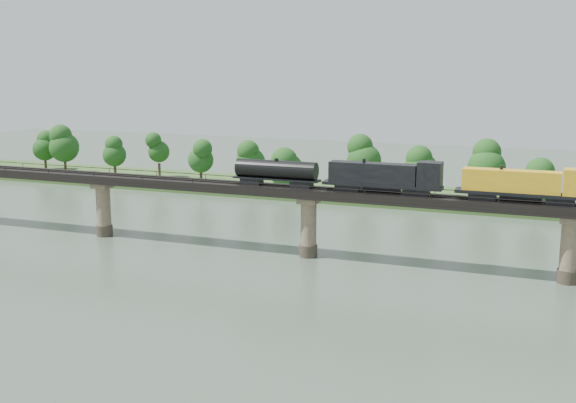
% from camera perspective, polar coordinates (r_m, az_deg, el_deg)
% --- Properties ---
extents(ground, '(400.00, 400.00, 0.00)m').
position_cam_1_polar(ground, '(93.21, -4.65, -8.92)').
color(ground, '#39493B').
rests_on(ground, ground).
extents(far_bank, '(300.00, 24.00, 1.60)m').
position_cam_1_polar(far_bank, '(171.01, 7.81, 0.52)').
color(far_bank, '#2E5020').
rests_on(far_bank, ground).
extents(bridge, '(236.00, 30.00, 11.50)m').
position_cam_1_polar(bridge, '(118.29, 1.64, -1.80)').
color(bridge, '#473A2D').
rests_on(bridge, ground).
extents(bridge_superstructure, '(220.00, 4.90, 0.75)m').
position_cam_1_polar(bridge_superstructure, '(117.04, 1.65, 1.22)').
color(bridge_superstructure, black).
rests_on(bridge_superstructure, bridge).
extents(far_treeline, '(289.06, 17.54, 13.60)m').
position_cam_1_polar(far_treeline, '(167.52, 4.79, 3.14)').
color(far_treeline, '#382619').
rests_on(far_treeline, far_bank).
extents(freight_train, '(76.08, 2.96, 5.24)m').
position_cam_1_polar(freight_train, '(110.85, 14.49, 1.47)').
color(freight_train, black).
rests_on(freight_train, bridge).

